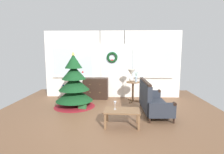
{
  "coord_description": "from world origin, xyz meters",
  "views": [
    {
      "loc": [
        0.26,
        -4.87,
        1.76
      ],
      "look_at": [
        0.05,
        0.55,
        1.0
      ],
      "focal_mm": 28.95,
      "sensor_mm": 36.0,
      "label": 1
    }
  ],
  "objects": [
    {
      "name": "dresser_cabinet",
      "position": [
        -0.61,
        1.79,
        0.39
      ],
      "size": [
        0.92,
        0.47,
        0.78
      ],
      "color": "black",
      "rests_on": "ground"
    },
    {
      "name": "table_lamp",
      "position": [
        0.7,
        1.46,
        1.0
      ],
      "size": [
        0.28,
        0.28,
        0.44
      ],
      "color": "silver",
      "rests_on": "side_table"
    },
    {
      "name": "ground_plane",
      "position": [
        0.0,
        0.0,
        0.0
      ],
      "size": [
        6.76,
        6.76,
        0.0
      ],
      "primitive_type": "plane",
      "color": "brown"
    },
    {
      "name": "wine_glass",
      "position": [
        0.17,
        -0.68,
        0.53
      ],
      "size": [
        0.08,
        0.08,
        0.2
      ],
      "color": "silver",
      "rests_on": "coffee_table"
    },
    {
      "name": "christmas_tree",
      "position": [
        -1.17,
        0.76,
        0.67
      ],
      "size": [
        1.31,
        1.31,
        1.77
      ],
      "color": "#4C331E",
      "rests_on": "ground"
    },
    {
      "name": "settee_sofa",
      "position": [
        1.19,
        0.17,
        0.38
      ],
      "size": [
        0.76,
        1.58,
        0.96
      ],
      "color": "black",
      "rests_on": "ground"
    },
    {
      "name": "flower_vase",
      "position": [
        0.86,
        1.36,
        0.83
      ],
      "size": [
        0.11,
        0.1,
        0.35
      ],
      "color": "#99ADBC",
      "rests_on": "side_table"
    },
    {
      "name": "coffee_table",
      "position": [
        0.34,
        -0.73,
        0.33
      ],
      "size": [
        0.86,
        0.55,
        0.39
      ],
      "color": "brown",
      "rests_on": "ground"
    },
    {
      "name": "back_wall_with_door",
      "position": [
        0.0,
        2.08,
        1.28
      ],
      "size": [
        5.2,
        0.19,
        2.55
      ],
      "color": "white",
      "rests_on": "ground"
    },
    {
      "name": "side_table",
      "position": [
        0.76,
        1.42,
        0.51
      ],
      "size": [
        0.5,
        0.48,
        0.71
      ],
      "color": "brown",
      "rests_on": "ground"
    },
    {
      "name": "gift_box",
      "position": [
        -0.86,
        0.51,
        0.12
      ],
      "size": [
        0.23,
        0.21,
        0.23
      ],
      "primitive_type": "cube",
      "color": "#266633",
      "rests_on": "ground"
    }
  ]
}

